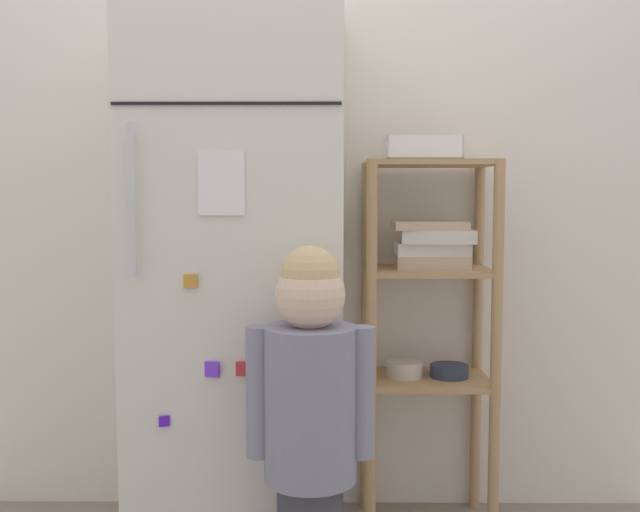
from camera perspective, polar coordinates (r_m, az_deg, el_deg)
The scene contains 5 objects.
kitchen_wall_back at distance 2.59m, azimuth -1.07°, elevation 4.84°, with size 2.49×0.03×2.27m, color silver.
refrigerator at distance 2.26m, azimuth -6.16°, elevation -1.52°, with size 0.62×0.69×1.77m.
child_standing at distance 1.86m, azimuth -0.77°, elevation -11.51°, with size 0.33×0.24×1.01m.
pantry_shelf_unit at distance 2.45m, azimuth 8.63°, elevation -2.92°, with size 0.43×0.32×1.25m.
fruit_bin at distance 2.42m, azimuth 8.56°, elevation 8.30°, with size 0.25×0.16×0.08m.
Camera 1 is at (0.07, -2.21, 1.13)m, focal length 40.42 mm.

